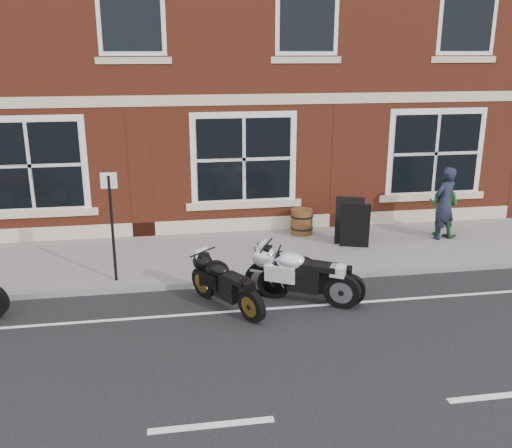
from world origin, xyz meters
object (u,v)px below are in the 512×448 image
Objects in this scene: moto_sport_black at (226,282)px; moto_naked_black at (309,275)px; a_board_sign at (352,223)px; pedestrian_left at (445,203)px; parking_sign at (112,219)px; barrel_planter at (302,222)px; moto_sport_silver at (300,272)px; pedestrian_right at (444,205)px.

moto_naked_black is at bearing -30.26° from moto_sport_black.
pedestrian_left is at bearing 22.57° from a_board_sign.
pedestrian_left is (4.04, 2.73, 0.48)m from moto_naked_black.
parking_sign is at bearing -16.27° from pedestrian_left.
moto_sport_black reaches higher than barrel_planter.
a_board_sign is at bearing -49.25° from barrel_planter.
moto_sport_silver is 5.22m from pedestrian_right.
pedestrian_right is 7.94m from parking_sign.
moto_sport_black is at bearing -33.56° from parking_sign.
pedestrian_right is 1.38× the size of a_board_sign.
barrel_planter is at bearing 27.92° from parking_sign.
moto_sport_silver is 3.77m from parking_sign.
moto_naked_black is 5.10m from pedestrian_right.
pedestrian_left is (5.59, 2.78, 0.49)m from moto_sport_black.
moto_sport_silver reaches higher than moto_sport_black.
pedestrian_left reaches higher than barrel_planter.
moto_naked_black is at bearing 80.35° from pedestrian_right.
barrel_planter is at bearing 149.07° from a_board_sign.
barrel_planter is (2.31, 3.69, -0.08)m from moto_sport_black.
parking_sign is (-2.07, 1.37, 0.87)m from moto_sport_black.
moto_sport_silver is 1.12× the size of pedestrian_left.
pedestrian_left is at bearing -5.79° from moto_sport_black.
a_board_sign is at bearing -22.51° from pedestrian_left.
a_board_sign is 0.51× the size of parking_sign.
moto_naked_black is (0.17, -0.02, -0.05)m from moto_sport_silver.
pedestrian_left is 7.80m from parking_sign.
moto_naked_black is at bearing -67.25° from moto_sport_silver.
pedestrian_right is at bearing -25.51° from moto_sport_silver.
pedestrian_left is 1.58× the size of a_board_sign.
pedestrian_left reaches higher than moto_naked_black.
barrel_planter is (-3.28, 0.91, -0.57)m from pedestrian_left.
a_board_sign is at bearing 6.59° from moto_sport_black.
moto_sport_silver is at bearing 79.06° from pedestrian_right.
a_board_sign reaches higher than barrel_planter.
barrel_planter is at bearing 33.43° from pedestrian_right.
moto_sport_silver is 3.14m from a_board_sign.
parking_sign reaches higher than moto_sport_silver.
moto_sport_silver is 5.02m from pedestrian_left.
pedestrian_right is (5.69, 3.01, 0.38)m from moto_sport_black.
pedestrian_left is 1.15× the size of pedestrian_right.
moto_sport_black is 1.57× the size of a_board_sign.
moto_sport_black is 6.45m from pedestrian_right.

